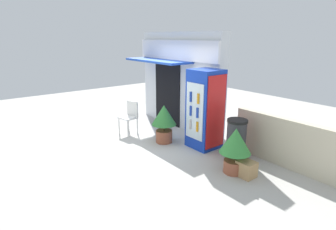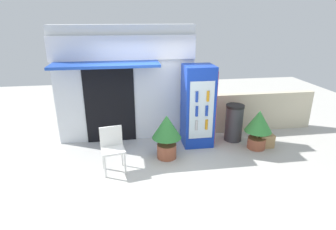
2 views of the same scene
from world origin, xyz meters
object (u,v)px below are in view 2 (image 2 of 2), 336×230
object	(u,v)px
potted_plant_curbside	(258,125)
cardboard_box	(265,140)
potted_plant_near_shop	(167,132)
trash_bin	(234,123)
drink_cooler	(198,106)
plastic_chair	(112,145)

from	to	relation	value
potted_plant_curbside	cardboard_box	size ratio (longest dim) A/B	2.78
potted_plant_near_shop	cardboard_box	xyz separation A→B (m)	(2.45, 0.19, -0.45)
potted_plant_curbside	cardboard_box	world-z (taller)	potted_plant_curbside
potted_plant_near_shop	trash_bin	size ratio (longest dim) A/B	1.07
trash_bin	potted_plant_curbside	bearing A→B (deg)	-53.84
drink_cooler	trash_bin	xyz separation A→B (m)	(0.95, 0.04, -0.50)
potted_plant_near_shop	cardboard_box	bearing A→B (deg)	4.44
trash_bin	cardboard_box	size ratio (longest dim) A/B	2.75
potted_plant_curbside	cardboard_box	xyz separation A→B (m)	(0.26, 0.06, -0.43)
trash_bin	cardboard_box	xyz separation A→B (m)	(0.65, -0.46, -0.31)
plastic_chair	potted_plant_near_shop	size ratio (longest dim) A/B	0.92
plastic_chair	potted_plant_near_shop	world-z (taller)	potted_plant_near_shop
potted_plant_near_shop	cardboard_box	world-z (taller)	potted_plant_near_shop
drink_cooler	plastic_chair	bearing A→B (deg)	-154.39
plastic_chair	cardboard_box	xyz separation A→B (m)	(3.60, 0.53, -0.39)
trash_bin	potted_plant_near_shop	bearing A→B (deg)	-160.02
potted_plant_curbside	potted_plant_near_shop	bearing A→B (deg)	-176.63
plastic_chair	potted_plant_curbside	world-z (taller)	potted_plant_curbside
potted_plant_curbside	cardboard_box	bearing A→B (deg)	13.26
drink_cooler	potted_plant_curbside	distance (m)	1.48
drink_cooler	trash_bin	bearing A→B (deg)	2.21
potted_plant_near_shop	cardboard_box	distance (m)	2.50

